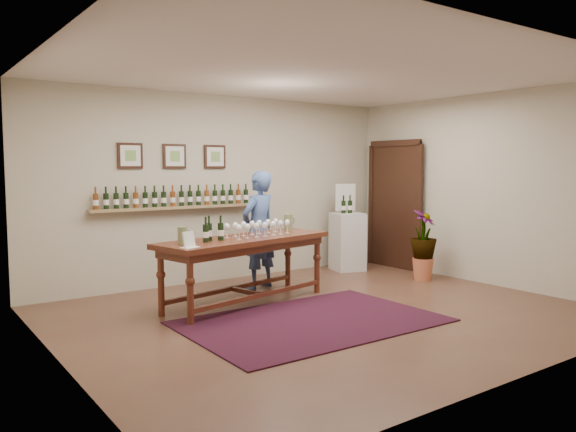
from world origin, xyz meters
TOP-DOWN VIEW (x-y plane):
  - ground at (0.00, 0.00)m, footprint 6.00×6.00m
  - room_shell at (2.11, 1.86)m, footprint 6.00×6.00m
  - rug at (-0.38, -0.19)m, footprint 2.81×1.88m
  - tasting_table at (-0.53, 0.97)m, footprint 2.49×1.24m
  - table_glasses at (-0.30, 1.04)m, footprint 1.40×0.59m
  - table_bottles at (-1.05, 0.91)m, footprint 0.30×0.21m
  - pitcher_left at (-1.46, 0.83)m, footprint 0.14×0.14m
  - pitcher_right at (0.40, 1.36)m, footprint 0.16×0.16m
  - menu_card at (-1.50, 0.58)m, footprint 0.23×0.20m
  - display_pedestal at (2.06, 1.97)m, footprint 0.59×0.59m
  - pedestal_bottles at (2.04, 1.97)m, footprint 0.30×0.15m
  - info_sign at (2.12, 2.10)m, footprint 0.36×0.11m
  - potted_plant at (2.43, 0.65)m, footprint 0.66×0.66m
  - person at (0.11, 1.67)m, footprint 0.70×0.55m

SIDE VIEW (x-z plane):
  - ground at x=0.00m, z-range 0.00..0.00m
  - rug at x=-0.38m, z-range 0.00..0.01m
  - display_pedestal at x=2.06m, z-range 0.00..0.96m
  - potted_plant at x=2.43m, z-range 0.08..1.01m
  - tasting_table at x=-0.53m, z-range 0.30..1.14m
  - person at x=0.11m, z-range 0.00..1.67m
  - menu_card at x=-1.50m, z-range 0.85..1.02m
  - table_glasses at x=-0.30m, z-range 0.85..1.04m
  - pitcher_left at x=-1.46m, z-range 0.85..1.05m
  - pitcher_right at x=0.40m, z-range 0.85..1.06m
  - table_bottles at x=-1.05m, z-range 0.85..1.14m
  - pedestal_bottles at x=2.04m, z-range 0.96..1.25m
  - room_shell at x=2.11m, z-range -1.88..4.12m
  - info_sign at x=2.12m, z-range 0.96..1.47m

